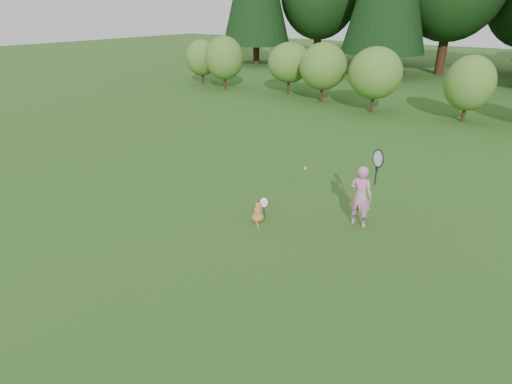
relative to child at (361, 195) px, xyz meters
The scene contains 5 objects.
ground 2.93m from the child, 136.44° to the right, with size 100.00×100.00×0.00m, color #264F16.
shrub_row 11.25m from the child, 100.56° to the left, with size 28.00×3.00×2.80m, color #416D22, non-canonical shape.
child is the anchor object (origin of this frame).
cat 2.20m from the child, 149.51° to the right, with size 0.42×0.68×0.59m.
tennis_ball 1.29m from the child, 154.38° to the right, with size 0.06×0.06×0.06m.
Camera 1 is at (5.10, -5.85, 4.30)m, focal length 30.00 mm.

